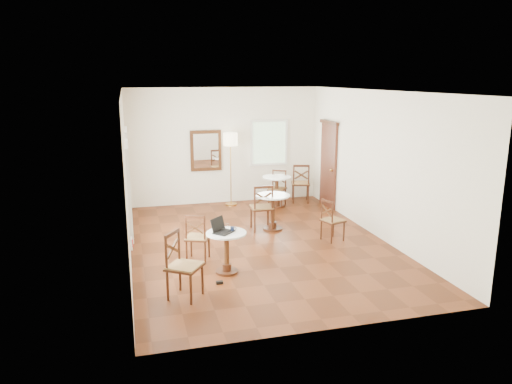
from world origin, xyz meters
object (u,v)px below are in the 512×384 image
at_px(cafe_table_back, 277,188).
at_px(chair_mid_a, 262,207).
at_px(chair_mid_b, 332,220).
at_px(mouse, 222,230).
at_px(chair_back_a, 301,183).
at_px(power_adapter, 219,283).
at_px(chair_near_b, 183,265).
at_px(chair_back_b, 277,188).
at_px(water_glass, 227,226).
at_px(cafe_table_mid, 273,208).
at_px(laptop, 221,229).
at_px(navy_mug, 233,229).
at_px(chair_near_a, 197,237).
at_px(cafe_table_near, 227,248).
at_px(floor_lamp, 230,144).

relative_size(cafe_table_back, chair_mid_a, 0.76).
bearing_deg(chair_mid_b, mouse, 94.60).
distance_m(chair_back_a, power_adapter, 5.60).
bearing_deg(cafe_table_back, chair_back_a, 19.87).
xyz_separation_m(chair_near_b, chair_back_b, (2.98, 4.80, -0.05)).
height_order(chair_near_b, water_glass, chair_near_b).
bearing_deg(power_adapter, mouse, 73.63).
distance_m(cafe_table_mid, mouse, 2.53).
xyz_separation_m(chair_mid_a, chair_back_a, (1.65, 2.08, 0.01)).
relative_size(laptop, navy_mug, 4.24).
distance_m(chair_mid_a, power_adapter, 2.98).
distance_m(cafe_table_back, chair_back_b, 0.10).
xyz_separation_m(cafe_table_mid, chair_near_b, (-2.27, -2.87, 0.03)).
relative_size(laptop, power_adapter, 4.03).
bearing_deg(chair_back_a, water_glass, 72.13).
xyz_separation_m(chair_near_a, laptop, (0.32, -0.65, 0.33)).
distance_m(cafe_table_near, water_glass, 0.36).
bearing_deg(water_glass, cafe_table_back, 61.50).
xyz_separation_m(chair_near_a, chair_mid_a, (1.61, 1.46, 0.06)).
xyz_separation_m(chair_mid_b, chair_back_a, (0.46, 3.12, 0.08)).
bearing_deg(cafe_table_mid, cafe_table_back, 70.35).
relative_size(cafe_table_back, navy_mug, 7.53).
relative_size(cafe_table_mid, laptop, 1.77).
xyz_separation_m(laptop, power_adapter, (-0.13, -0.46, -0.76)).
bearing_deg(mouse, chair_near_a, 106.26).
xyz_separation_m(chair_back_a, floor_lamp, (-1.85, 0.18, 1.08)).
distance_m(cafe_table_back, chair_back_a, 0.80).
bearing_deg(laptop, chair_near_a, 72.21).
bearing_deg(chair_mid_a, cafe_table_back, -114.15).
distance_m(cafe_table_near, cafe_table_back, 4.48).
height_order(cafe_table_mid, chair_near_b, chair_near_b).
relative_size(water_glass, power_adapter, 0.91).
bearing_deg(mouse, floor_lamp, 61.99).
xyz_separation_m(cafe_table_mid, mouse, (-1.50, -2.01, 0.26)).
distance_m(laptop, power_adapter, 0.90).
xyz_separation_m(cafe_table_back, laptop, (-2.19, -3.92, 0.30)).
xyz_separation_m(cafe_table_mid, floor_lamp, (-0.44, 2.30, 1.11)).
xyz_separation_m(chair_near_a, navy_mug, (0.51, -0.65, 0.31)).
relative_size(cafe_table_near, chair_back_b, 0.78).
xyz_separation_m(cafe_table_near, chair_mid_a, (1.21, 2.14, 0.06)).
bearing_deg(navy_mug, chair_near_b, -139.46).
bearing_deg(cafe_table_mid, chair_near_b, -128.29).
relative_size(chair_back_a, chair_back_b, 1.12).
bearing_deg(chair_back_a, mouse, 71.58).
relative_size(chair_mid_a, water_glass, 10.32).
bearing_deg(chair_back_a, laptop, 71.78).
height_order(chair_back_b, navy_mug, chair_back_b).
height_order(chair_mid_b, chair_back_b, chair_back_b).
xyz_separation_m(chair_mid_b, chair_back_b, (-0.24, 2.94, 0.03)).
bearing_deg(floor_lamp, cafe_table_mid, -79.20).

